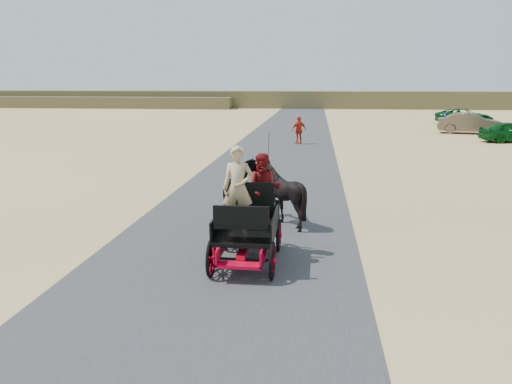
# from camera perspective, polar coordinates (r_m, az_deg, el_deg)

# --- Properties ---
(ground) EXTENTS (140.00, 140.00, 0.00)m
(ground) POSITION_cam_1_polar(r_m,az_deg,el_deg) (12.99, -2.08, -4.66)
(ground) COLOR tan
(road) EXTENTS (6.00, 140.00, 0.01)m
(road) POSITION_cam_1_polar(r_m,az_deg,el_deg) (12.98, -2.08, -4.64)
(road) COLOR #38383A
(road) RESTS_ON ground
(ridge_far) EXTENTS (140.00, 6.00, 2.40)m
(ridge_far) POSITION_cam_1_polar(r_m,az_deg,el_deg) (74.32, 5.45, 10.48)
(ridge_far) COLOR brown
(ridge_far) RESTS_ON ground
(ridge_near) EXTENTS (40.00, 4.00, 1.60)m
(ridge_near) POSITION_cam_1_polar(r_m,az_deg,el_deg) (77.23, -17.84, 9.73)
(ridge_near) COLOR brown
(ridge_near) RESTS_ON ground
(carriage) EXTENTS (1.30, 2.40, 0.72)m
(carriage) POSITION_cam_1_polar(r_m,az_deg,el_deg) (10.85, -1.02, -6.17)
(carriage) COLOR black
(carriage) RESTS_ON ground
(horse_left) EXTENTS (0.91, 2.01, 1.70)m
(horse_left) POSITION_cam_1_polar(r_m,az_deg,el_deg) (13.65, -1.59, -0.11)
(horse_left) COLOR black
(horse_left) RESTS_ON ground
(horse_right) EXTENTS (1.37, 1.54, 1.70)m
(horse_right) POSITION_cam_1_polar(r_m,az_deg,el_deg) (13.54, 3.02, -0.23)
(horse_right) COLOR black
(horse_right) RESTS_ON ground
(driver_man) EXTENTS (0.66, 0.43, 1.80)m
(driver_man) POSITION_cam_1_polar(r_m,az_deg,el_deg) (10.59, -2.08, 0.43)
(driver_man) COLOR tan
(driver_man) RESTS_ON carriage
(passenger_woman) EXTENTS (0.77, 0.60, 1.58)m
(passenger_woman) POSITION_cam_1_polar(r_m,az_deg,el_deg) (11.08, 0.92, 0.40)
(passenger_woman) COLOR #660C0F
(passenger_woman) RESTS_ON carriage
(pedestrian) EXTENTS (1.09, 0.87, 1.73)m
(pedestrian) POSITION_cam_1_polar(r_m,az_deg,el_deg) (31.33, 4.94, 7.07)
(pedestrian) COLOR red
(pedestrian) RESTS_ON ground
(car_a) EXTENTS (4.14, 2.15, 1.35)m
(car_a) POSITION_cam_1_polar(r_m,az_deg,el_deg) (36.05, 27.23, 6.15)
(car_a) COLOR #0C4C19
(car_a) RESTS_ON ground
(car_b) EXTENTS (4.89, 2.57, 1.53)m
(car_b) POSITION_cam_1_polar(r_m,az_deg,el_deg) (40.67, 23.32, 7.22)
(car_b) COLOR brown
(car_b) RESTS_ON ground
(car_c) EXTENTS (4.44, 2.70, 1.20)m
(car_c) POSITION_cam_1_polar(r_m,az_deg,el_deg) (45.22, 23.27, 7.45)
(car_c) COLOR navy
(car_c) RESTS_ON ground
(car_d) EXTENTS (4.99, 2.31, 1.38)m
(car_d) POSITION_cam_1_polar(r_m,az_deg,el_deg) (49.84, 22.70, 7.99)
(car_d) COLOR #0C4C19
(car_d) RESTS_ON ground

